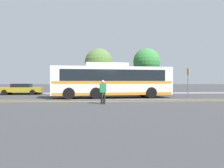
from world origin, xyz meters
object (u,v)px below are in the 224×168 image
(pedestrian_0, at_px, (103,91))
(transit_bus, at_px, (112,80))
(tree_1, at_px, (147,62))
(parked_car_2, at_px, (120,88))
(bus_stop_sign, at_px, (188,79))
(parked_car_0, at_px, (21,89))
(parked_car_1, at_px, (75,89))
(tree_0, at_px, (99,63))

(pedestrian_0, bearing_deg, transit_bus, -108.48)
(tree_1, bearing_deg, parked_car_2, -133.96)
(parked_car_2, distance_m, pedestrian_0, 11.75)
(pedestrian_0, distance_m, bus_stop_sign, 9.49)
(parked_car_0, bearing_deg, transit_bus, -123.31)
(parked_car_1, distance_m, tree_1, 11.33)
(parked_car_2, distance_m, tree_1, 7.03)
(parked_car_1, bearing_deg, parked_car_0, 91.32)
(parked_car_0, height_order, parked_car_1, parked_car_0)
(parked_car_2, bearing_deg, pedestrian_0, 173.90)
(parked_car_1, relative_size, tree_0, 0.67)
(transit_bus, distance_m, tree_1, 11.96)
(parked_car_2, distance_m, tree_0, 7.13)
(transit_bus, relative_size, pedestrian_0, 7.13)
(transit_bus, xyz_separation_m, tree_1, (5.50, 10.27, 2.68))
(parked_car_0, bearing_deg, tree_1, -78.22)
(parked_car_1, bearing_deg, transit_bus, -140.05)
(parked_car_0, bearing_deg, tree_0, -61.21)
(transit_bus, bearing_deg, parked_car_1, -150.48)
(parked_car_0, xyz_separation_m, tree_0, (9.03, 5.98, 3.60))
(transit_bus, bearing_deg, tree_0, 178.83)
(transit_bus, distance_m, tree_0, 11.93)
(transit_bus, relative_size, bus_stop_sign, 4.14)
(tree_1, bearing_deg, tree_0, 169.07)
(parked_car_1, relative_size, tree_1, 0.68)
(bus_stop_sign, bearing_deg, parked_car_0, -116.76)
(tree_0, relative_size, tree_1, 1.02)
(transit_bus, height_order, pedestrian_0, transit_bus)
(parked_car_0, relative_size, pedestrian_0, 3.12)
(parked_car_1, height_order, pedestrian_0, pedestrian_0)
(bus_stop_sign, height_order, tree_1, tree_1)
(parked_car_2, xyz_separation_m, tree_0, (-2.53, 5.67, 3.49))
(parked_car_0, height_order, tree_0, tree_0)
(parked_car_1, bearing_deg, pedestrian_0, -161.02)
(parked_car_0, relative_size, tree_0, 0.79)
(transit_bus, height_order, parked_car_2, transit_bus)
(bus_stop_sign, bearing_deg, pedestrian_0, -64.50)
(parked_car_2, relative_size, bus_stop_sign, 1.65)
(pedestrian_0, bearing_deg, parked_car_0, -59.53)
(transit_bus, height_order, tree_0, tree_0)
(pedestrian_0, xyz_separation_m, bus_stop_sign, (7.95, 5.12, 0.82))
(transit_bus, distance_m, parked_car_2, 6.10)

